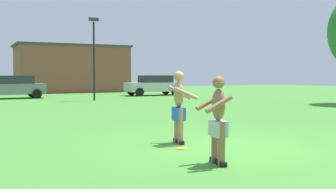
# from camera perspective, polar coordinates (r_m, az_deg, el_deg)

# --- Properties ---
(ground_plane) EXTENTS (80.00, 80.00, 0.00)m
(ground_plane) POSITION_cam_1_polar(r_m,az_deg,el_deg) (9.23, 8.36, -7.50)
(ground_plane) COLOR #428433
(player_with_cap) EXTENTS (0.63, 0.60, 1.65)m
(player_with_cap) POSITION_cam_1_polar(r_m,az_deg,el_deg) (7.28, 7.31, -3.15)
(player_with_cap) COLOR black
(player_with_cap) RESTS_ON ground_plane
(player_in_blue) EXTENTS (0.66, 0.76, 1.75)m
(player_in_blue) POSITION_cam_1_polar(r_m,az_deg,el_deg) (9.43, 1.61, -1.52)
(player_in_blue) COLOR black
(player_in_blue) RESTS_ON ground_plane
(frisbee) EXTENTS (0.25, 0.25, 0.03)m
(frisbee) POSITION_cam_1_polar(r_m,az_deg,el_deg) (8.83, 2.05, -7.87)
(frisbee) COLOR yellow
(frisbee) RESTS_ON ground_plane
(car_gray_near_post) EXTENTS (4.36, 2.14, 1.58)m
(car_gray_near_post) POSITION_cam_1_polar(r_m,az_deg,el_deg) (28.81, -21.77, 1.09)
(car_gray_near_post) COLOR slate
(car_gray_near_post) RESTS_ON ground_plane
(car_silver_mid_lot) EXTENTS (4.34, 2.11, 1.58)m
(car_silver_mid_lot) POSITION_cam_1_polar(r_m,az_deg,el_deg) (30.81, -2.08, 1.41)
(car_silver_mid_lot) COLOR silver
(car_silver_mid_lot) RESTS_ON ground_plane
(lamp_post) EXTENTS (0.60, 0.24, 5.21)m
(lamp_post) POSITION_cam_1_polar(r_m,az_deg,el_deg) (25.20, -10.77, 6.49)
(lamp_post) COLOR black
(lamp_post) RESTS_ON ground_plane
(outbuilding_behind_lot) EXTENTS (10.21, 5.79, 4.36)m
(outbuilding_behind_lot) POSITION_cam_1_polar(r_m,az_deg,el_deg) (38.06, -13.87, 3.68)
(outbuilding_behind_lot) COLOR brown
(outbuilding_behind_lot) RESTS_ON ground_plane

